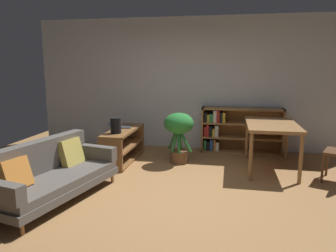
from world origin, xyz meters
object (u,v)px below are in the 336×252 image
at_px(open_laptop, 121,126).
at_px(dining_table, 272,128).
at_px(fabric_couch, 49,173).
at_px(media_console, 123,145).
at_px(potted_floor_plant, 179,130).
at_px(bookshelf, 235,130).
at_px(desk_speaker, 116,125).

bearing_deg(open_laptop, dining_table, -4.85).
height_order(fabric_couch, media_console, fabric_couch).
height_order(open_laptop, potted_floor_plant, potted_floor_plant).
bearing_deg(potted_floor_plant, dining_table, -3.20).
bearing_deg(dining_table, fabric_couch, -148.38).
distance_m(fabric_couch, bookshelf, 3.74).
xyz_separation_m(desk_speaker, bookshelf, (2.02, 1.37, -0.27)).
bearing_deg(potted_floor_plant, media_console, -175.39).
bearing_deg(fabric_couch, open_laptop, 82.23).
xyz_separation_m(fabric_couch, dining_table, (2.97, 1.83, 0.36)).
bearing_deg(media_console, dining_table, -0.14).
xyz_separation_m(potted_floor_plant, bookshelf, (0.99, 0.96, -0.15)).
distance_m(potted_floor_plant, bookshelf, 1.39).
distance_m(potted_floor_plant, dining_table, 1.57).
bearing_deg(open_laptop, media_console, -64.64).
bearing_deg(fabric_couch, potted_floor_plant, 53.86).
distance_m(media_console, dining_table, 2.61).
height_order(desk_speaker, dining_table, desk_speaker).
distance_m(media_console, potted_floor_plant, 1.06).
distance_m(open_laptop, bookshelf, 2.27).
xyz_separation_m(fabric_couch, open_laptop, (0.28, 2.05, 0.26)).
xyz_separation_m(open_laptop, desk_speaker, (0.10, -0.55, 0.11)).
xyz_separation_m(open_laptop, bookshelf, (2.11, 0.82, -0.15)).
xyz_separation_m(fabric_couch, bookshelf, (2.39, 2.87, 0.10)).
bearing_deg(bookshelf, open_laptop, -158.79).
xyz_separation_m(media_console, open_laptop, (-0.11, 0.22, 0.32)).
height_order(open_laptop, dining_table, dining_table).
relative_size(open_laptop, potted_floor_plant, 0.52).
height_order(desk_speaker, potted_floor_plant, potted_floor_plant).
xyz_separation_m(fabric_couch, media_console, (0.39, 1.83, -0.06)).
bearing_deg(potted_floor_plant, bookshelf, 43.98).
relative_size(media_console, desk_speaker, 5.00).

